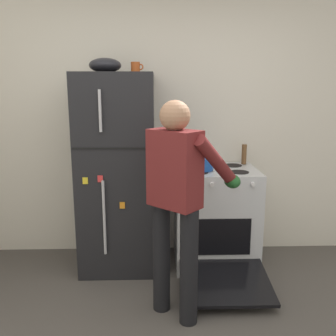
{
  "coord_description": "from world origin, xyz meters",
  "views": [
    {
      "loc": [
        -0.12,
        -1.81,
        1.69
      ],
      "look_at": [
        -0.03,
        1.32,
        1.0
      ],
      "focal_mm": 39.98,
      "sensor_mm": 36.0,
      "label": 1
    }
  ],
  "objects_px": {
    "person_cook": "(179,191)",
    "coffee_mug": "(136,67)",
    "stove_range": "(215,218)",
    "refrigerator": "(118,173)",
    "pepper_mill": "(244,154)",
    "mixing_bowl": "(105,65)",
    "red_pot": "(200,164)"
  },
  "relations": [
    {
      "from": "red_pot",
      "to": "coffee_mug",
      "type": "relative_size",
      "value": 3.04
    },
    {
      "from": "refrigerator",
      "to": "person_cook",
      "type": "height_order",
      "value": "refrigerator"
    },
    {
      "from": "coffee_mug",
      "to": "pepper_mill",
      "type": "height_order",
      "value": "coffee_mug"
    },
    {
      "from": "coffee_mug",
      "to": "pepper_mill",
      "type": "bearing_deg",
      "value": 8.22
    },
    {
      "from": "red_pot",
      "to": "coffee_mug",
      "type": "distance_m",
      "value": 1.04
    },
    {
      "from": "person_cook",
      "to": "pepper_mill",
      "type": "xyz_separation_m",
      "value": [
        0.7,
        1.04,
        0.08
      ]
    },
    {
      "from": "refrigerator",
      "to": "pepper_mill",
      "type": "bearing_deg",
      "value": 9.32
    },
    {
      "from": "red_pot",
      "to": "stove_range",
      "type": "bearing_deg",
      "value": 11.29
    },
    {
      "from": "person_cook",
      "to": "coffee_mug",
      "type": "distance_m",
      "value": 1.3
    },
    {
      "from": "stove_range",
      "to": "red_pot",
      "type": "height_order",
      "value": "red_pot"
    },
    {
      "from": "refrigerator",
      "to": "stove_range",
      "type": "distance_m",
      "value": 1.02
    },
    {
      "from": "person_cook",
      "to": "coffee_mug",
      "type": "height_order",
      "value": "coffee_mug"
    },
    {
      "from": "pepper_mill",
      "to": "mixing_bowl",
      "type": "bearing_deg",
      "value": -171.26
    },
    {
      "from": "refrigerator",
      "to": "red_pot",
      "type": "height_order",
      "value": "refrigerator"
    },
    {
      "from": "stove_range",
      "to": "red_pot",
      "type": "relative_size",
      "value": 3.62
    },
    {
      "from": "refrigerator",
      "to": "mixing_bowl",
      "type": "relative_size",
      "value": 6.42
    },
    {
      "from": "stove_range",
      "to": "red_pot",
      "type": "distance_m",
      "value": 0.56
    },
    {
      "from": "refrigerator",
      "to": "pepper_mill",
      "type": "xyz_separation_m",
      "value": [
        1.22,
        0.2,
        0.13
      ]
    },
    {
      "from": "red_pot",
      "to": "pepper_mill",
      "type": "distance_m",
      "value": 0.53
    },
    {
      "from": "stove_range",
      "to": "coffee_mug",
      "type": "relative_size",
      "value": 11.01
    },
    {
      "from": "red_pot",
      "to": "mixing_bowl",
      "type": "bearing_deg",
      "value": 176.6
    },
    {
      "from": "stove_range",
      "to": "pepper_mill",
      "type": "distance_m",
      "value": 0.69
    },
    {
      "from": "refrigerator",
      "to": "mixing_bowl",
      "type": "distance_m",
      "value": 0.97
    },
    {
      "from": "stove_range",
      "to": "person_cook",
      "type": "relative_size",
      "value": 0.77
    },
    {
      "from": "stove_range",
      "to": "mixing_bowl",
      "type": "distance_m",
      "value": 1.73
    },
    {
      "from": "pepper_mill",
      "to": "mixing_bowl",
      "type": "relative_size",
      "value": 0.69
    },
    {
      "from": "person_cook",
      "to": "red_pot",
      "type": "xyz_separation_m",
      "value": [
        0.24,
        0.79,
        0.04
      ]
    },
    {
      "from": "stove_range",
      "to": "person_cook",
      "type": "distance_m",
      "value": 1.04
    },
    {
      "from": "person_cook",
      "to": "mixing_bowl",
      "type": "relative_size",
      "value": 5.7
    },
    {
      "from": "coffee_mug",
      "to": "stove_range",
      "type": "bearing_deg",
      "value": -5.27
    },
    {
      "from": "pepper_mill",
      "to": "coffee_mug",
      "type": "bearing_deg",
      "value": -171.78
    },
    {
      "from": "person_cook",
      "to": "pepper_mill",
      "type": "bearing_deg",
      "value": 55.92
    }
  ]
}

